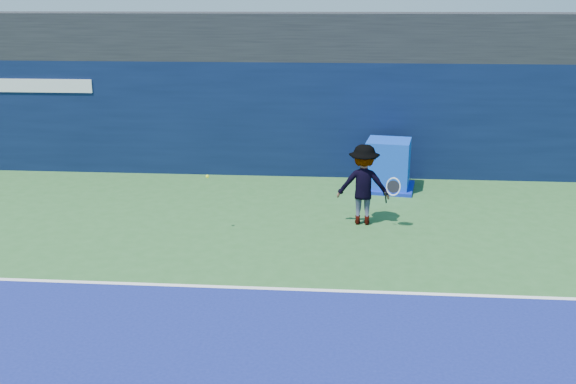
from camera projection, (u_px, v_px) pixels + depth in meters
name	position (u px, v px, depth m)	size (l,w,h in m)	color
baseline	(228.00, 287.00, 10.49)	(24.00, 0.10, 0.01)	white
stadium_band	(277.00, 35.00, 17.58)	(36.00, 3.00, 1.20)	black
back_wall_assembly	(273.00, 117.00, 17.23)	(36.00, 1.03, 3.00)	#091432
equipment_cart	(388.00, 167.00, 15.86)	(1.48, 1.48, 1.24)	#0D3AC0
tennis_player	(364.00, 185.00, 13.30)	(1.31, 0.73, 1.69)	white
tennis_ball	(207.00, 176.00, 12.69)	(0.07, 0.07, 0.07)	#EDF31B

